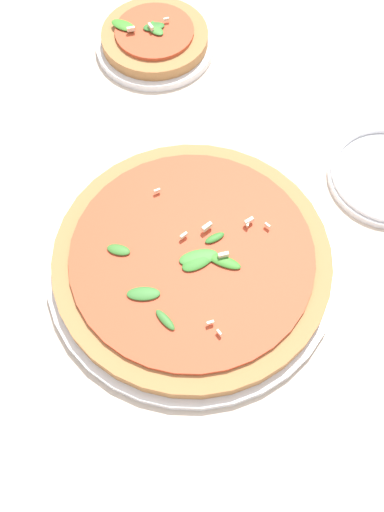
{
  "coord_description": "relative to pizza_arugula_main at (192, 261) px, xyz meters",
  "views": [
    {
      "loc": [
        -0.3,
        0.24,
        0.68
      ],
      "look_at": [
        -0.02,
        0.03,
        0.03
      ],
      "focal_mm": 42.0,
      "sensor_mm": 36.0,
      "label": 1
    }
  ],
  "objects": [
    {
      "name": "pizza_personal_side",
      "position": [
        0.34,
        -0.19,
        -0.0
      ],
      "size": [
        0.19,
        0.19,
        0.05
      ],
      "color": "white",
      "rests_on": "ground_plane"
    },
    {
      "name": "ground_plane",
      "position": [
        0.02,
        -0.04,
        -0.02
      ],
      "size": [
        6.0,
        6.0,
        0.0
      ],
      "primitive_type": "plane",
      "color": "beige"
    },
    {
      "name": "pizza_arugula_main",
      "position": [
        0.0,
        0.0,
        0.0
      ],
      "size": [
        0.37,
        0.37,
        0.05
      ],
      "color": "white",
      "rests_on": "ground_plane"
    }
  ]
}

